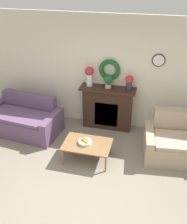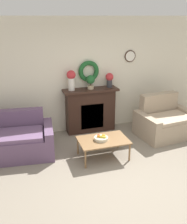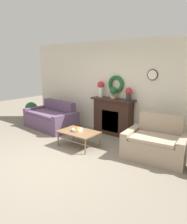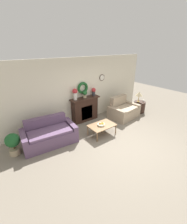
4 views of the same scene
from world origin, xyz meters
TOP-DOWN VIEW (x-y plane):
  - ground_plane at (0.00, 0.00)m, footprint 16.00×16.00m
  - wall_back at (0.00, 2.59)m, footprint 6.80×0.17m
  - fireplace at (-0.04, 2.38)m, footprint 1.31×0.41m
  - couch_left at (-1.97, 1.71)m, footprint 1.85×1.12m
  - loveseat_right at (1.60, 1.61)m, footprint 1.42×1.08m
  - coffee_table at (-0.19, 1.03)m, footprint 0.98×0.65m
  - fruit_bowl at (-0.23, 1.03)m, footprint 0.28×0.28m
  - side_table_by_loveseat at (2.69, 1.53)m, footprint 0.56×0.56m
  - table_lamp at (2.62, 1.58)m, footprint 0.35×0.35m
  - mug at (2.82, 1.43)m, footprint 0.08×0.08m
  - vase_on_mantel_left at (-0.49, 2.39)m, footprint 0.21×0.21m
  - vase_on_mantel_right at (0.44, 2.39)m, footprint 0.19×0.19m
  - potted_plant_on_mantel at (-0.04, 2.37)m, footprint 0.20×0.20m
  - potted_plant_floor_by_couch at (-3.07, 1.77)m, footprint 0.43×0.43m

SIDE VIEW (x-z plane):
  - ground_plane at x=0.00m, z-range 0.00..0.00m
  - side_table_by_loveseat at x=2.69m, z-range 0.00..0.54m
  - couch_left at x=-1.97m, z-range -0.12..0.74m
  - loveseat_right at x=1.60m, z-range -0.15..0.79m
  - coffee_table at x=-0.19m, z-range 0.16..0.56m
  - potted_plant_floor_by_couch at x=-3.07m, z-range 0.06..0.78m
  - fruit_bowl at x=-0.23m, z-range 0.38..0.50m
  - fireplace at x=-0.04m, z-range 0.01..1.08m
  - mug at x=2.82m, z-range 0.54..0.63m
  - table_lamp at x=2.62m, z-range 0.68..1.20m
  - potted_plant_on_mantel at x=-0.04m, z-range 1.10..1.43m
  - vase_on_mantel_right at x=0.44m, z-range 1.10..1.44m
  - vase_on_mantel_left at x=-0.49m, z-range 1.11..1.58m
  - wall_back at x=0.00m, z-range 0.00..2.70m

